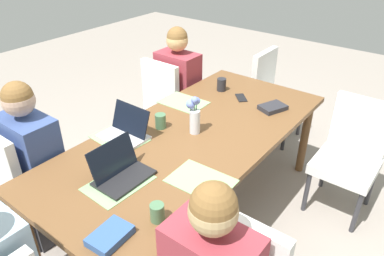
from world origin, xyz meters
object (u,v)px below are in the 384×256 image
at_px(chair_near_right_far, 351,152).
at_px(book_red_cover, 110,236).
at_px(dining_table, 192,142).
at_px(chair_far_right_near, 23,177).
at_px(flower_vase, 194,115).
at_px(coffee_mug_near_left, 222,85).
at_px(phone_black, 241,98).
at_px(person_far_right_near, 37,172).
at_px(coffee_mug_near_right, 161,121).
at_px(laptop_far_right_near, 126,131).
at_px(coffee_mug_centre_left, 157,212).
at_px(book_blue_cover, 273,107).
at_px(laptop_head_left_left_mid, 121,172).
at_px(person_far_left_far, 178,95).
at_px(chair_head_right_right_mid, 272,92).
at_px(chair_far_left_far, 169,98).

xyz_separation_m(chair_near_right_far, book_red_cover, (-1.83, 0.60, 0.26)).
relative_size(dining_table, chair_far_right_near, 2.55).
height_order(flower_vase, coffee_mug_near_left, flower_vase).
height_order(dining_table, phone_black, phone_black).
xyz_separation_m(book_red_cover, phone_black, (1.69, 0.31, -0.02)).
relative_size(person_far_right_near, coffee_mug_near_right, 11.24).
height_order(laptop_far_right_near, book_red_cover, laptop_far_right_near).
bearing_deg(coffee_mug_centre_left, chair_near_right_far, -17.54).
height_order(laptop_far_right_near, book_blue_cover, laptop_far_right_near).
height_order(dining_table, laptop_far_right_near, laptop_far_right_near).
bearing_deg(phone_black, flower_vase, 137.24).
distance_m(dining_table, flower_vase, 0.21).
relative_size(flower_vase, book_blue_cover, 1.38).
distance_m(person_far_right_near, coffee_mug_near_left, 1.61).
bearing_deg(laptop_head_left_left_mid, coffee_mug_near_left, 9.16).
bearing_deg(laptop_head_left_left_mid, person_far_left_far, 27.75).
bearing_deg(chair_head_right_right_mid, book_blue_cover, -154.70).
relative_size(chair_head_right_right_mid, coffee_mug_centre_left, 9.26).
bearing_deg(phone_black, laptop_far_right_near, 118.09).
relative_size(dining_table, chair_far_left_far, 2.55).
bearing_deg(laptop_head_left_left_mid, chair_near_right_far, -31.30).
relative_size(person_far_right_near, laptop_far_right_near, 3.73).
height_order(dining_table, book_blue_cover, book_blue_cover).
relative_size(coffee_mug_near_right, book_red_cover, 0.53).
relative_size(flower_vase, coffee_mug_near_left, 2.54).
relative_size(chair_near_right_far, phone_black, 6.00).
relative_size(chair_far_left_far, coffee_mug_near_right, 8.47).
bearing_deg(book_red_cover, dining_table, 11.64).
bearing_deg(coffee_mug_near_right, person_far_right_near, 144.10).
xyz_separation_m(person_far_right_near, laptop_head_left_left_mid, (0.14, -0.72, 0.25)).
bearing_deg(chair_head_right_right_mid, laptop_far_right_near, 172.36).
height_order(chair_far_left_far, laptop_head_left_left_mid, laptop_head_left_left_mid).
distance_m(coffee_mug_near_left, book_blue_cover, 0.52).
height_order(person_far_left_far, coffee_mug_near_left, person_far_left_far).
relative_size(person_far_right_near, coffee_mug_near_left, 11.00).
relative_size(coffee_mug_centre_left, phone_black, 0.65).
distance_m(chair_near_right_far, phone_black, 0.95).
relative_size(chair_far_right_near, book_blue_cover, 4.50).
bearing_deg(book_blue_cover, chair_far_left_far, 110.59).
distance_m(coffee_mug_near_right, phone_black, 0.80).
height_order(chair_head_right_right_mid, laptop_head_left_left_mid, laptop_head_left_left_mid).
distance_m(dining_table, laptop_head_left_left_mid, 0.65).
bearing_deg(laptop_far_right_near, chair_far_left_far, 26.10).
bearing_deg(chair_near_right_far, laptop_head_left_left_mid, 148.70).
bearing_deg(chair_far_right_near, book_blue_cover, -35.20).
relative_size(chair_head_right_right_mid, flower_vase, 3.26).
height_order(chair_near_right_far, laptop_far_right_near, laptop_far_right_near).
xyz_separation_m(chair_head_right_right_mid, laptop_head_left_left_mid, (-2.11, -0.07, 0.28)).
bearing_deg(chair_far_right_near, laptop_head_left_left_mid, -74.84).
distance_m(flower_vase, laptop_head_left_left_mid, 0.68).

